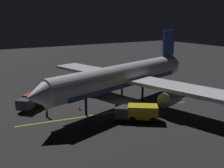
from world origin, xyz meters
TOP-DOWN VIEW (x-y plane):
  - ground_plane at (0.00, 0.00)m, footprint 180.00×180.00m
  - apron_guide_stripe at (-2.90, 4.00)m, footprint 4.17×26.67m
  - airliner at (0.16, -0.57)m, footprint 34.00×34.88m
  - baggage_truck at (5.78, 12.89)m, footprint 5.87×6.01m
  - catering_truck at (-7.40, 2.40)m, footprint 5.02×5.89m
  - ground_crew_worker at (0.20, 12.63)m, footprint 0.40×0.40m
  - traffic_cone_near_left at (8.86, 10.76)m, footprint 0.50×0.50m
  - traffic_cone_near_right at (0.54, 7.43)m, footprint 0.50×0.50m
  - traffic_cone_under_wing at (7.47, 6.17)m, footprint 0.50×0.50m

SIDE VIEW (x-z plane):
  - ground_plane at x=0.00m, z-range -0.20..0.00m
  - apron_guide_stripe at x=-2.90m, z-range 0.00..0.01m
  - traffic_cone_near_left at x=8.86m, z-range -0.03..0.52m
  - traffic_cone_near_right at x=0.54m, z-range -0.03..0.52m
  - traffic_cone_under_wing at x=7.47m, z-range -0.03..0.52m
  - ground_crew_worker at x=0.20m, z-range 0.02..1.76m
  - catering_truck at x=-7.40m, z-range 0.06..2.24m
  - baggage_truck at x=5.78m, z-range 0.08..2.25m
  - airliner at x=0.16m, z-range -1.29..10.07m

